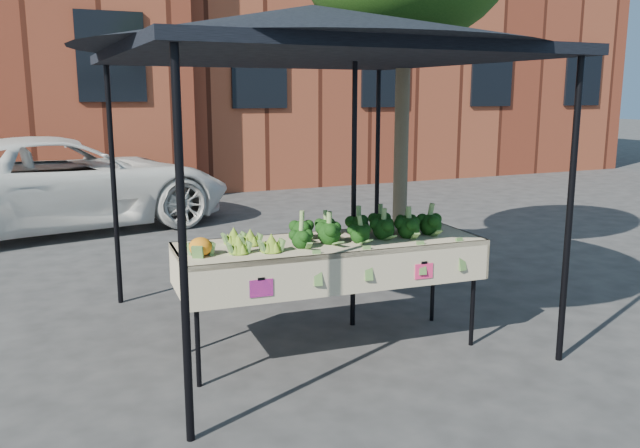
{
  "coord_description": "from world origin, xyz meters",
  "views": [
    {
      "loc": [
        -2.12,
        -4.63,
        2.03
      ],
      "look_at": [
        0.04,
        0.08,
        1.0
      ],
      "focal_mm": 36.67,
      "sensor_mm": 36.0,
      "label": 1
    }
  ],
  "objects_px": {
    "canopy": "(313,174)",
    "vehicle": "(52,58)",
    "table": "(330,296)",
    "street_tree": "(403,76)"
  },
  "relations": [
    {
      "from": "vehicle",
      "to": "street_tree",
      "type": "relative_size",
      "value": 1.15
    },
    {
      "from": "street_tree",
      "to": "vehicle",
      "type": "bearing_deg",
      "value": 125.01
    },
    {
      "from": "vehicle",
      "to": "table",
      "type": "bearing_deg",
      "value": -176.25
    },
    {
      "from": "table",
      "to": "vehicle",
      "type": "relative_size",
      "value": 0.48
    },
    {
      "from": "table",
      "to": "vehicle",
      "type": "xyz_separation_m",
      "value": [
        -1.63,
        6.07,
        2.1
      ]
    },
    {
      "from": "table",
      "to": "street_tree",
      "type": "relative_size",
      "value": 0.55
    },
    {
      "from": "canopy",
      "to": "vehicle",
      "type": "distance_m",
      "value": 5.93
    },
    {
      "from": "table",
      "to": "vehicle",
      "type": "bearing_deg",
      "value": 105.06
    },
    {
      "from": "vehicle",
      "to": "canopy",
      "type": "bearing_deg",
      "value": -174.18
    },
    {
      "from": "table",
      "to": "street_tree",
      "type": "height_order",
      "value": "street_tree"
    }
  ]
}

